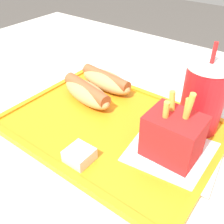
# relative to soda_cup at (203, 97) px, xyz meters

# --- Properties ---
(food_tray) EXTENTS (0.40, 0.29, 0.01)m
(food_tray) POSITION_rel_soda_cup_xyz_m (-0.13, -0.09, -0.07)
(food_tray) COLOR orange
(food_tray) RESTS_ON dining_table
(paper_napkin) EXTENTS (0.16, 0.14, 0.00)m
(paper_napkin) POSITION_rel_soda_cup_xyz_m (-0.00, -0.09, -0.06)
(paper_napkin) COLOR white
(paper_napkin) RESTS_ON food_tray
(soda_cup) EXTENTS (0.08, 0.08, 0.17)m
(soda_cup) POSITION_rel_soda_cup_xyz_m (0.00, 0.00, 0.00)
(soda_cup) COLOR red
(soda_cup) RESTS_ON food_tray
(hot_dog_far) EXTENTS (0.15, 0.07, 0.04)m
(hot_dog_far) POSITION_rel_soda_cup_xyz_m (-0.22, 0.01, -0.04)
(hot_dog_far) COLOR tan
(hot_dog_far) RESTS_ON food_tray
(hot_dog_near) EXTENTS (0.15, 0.08, 0.04)m
(hot_dog_near) POSITION_rel_soda_cup_xyz_m (-0.22, -0.06, -0.04)
(hot_dog_near) COLOR tan
(hot_dog_near) RESTS_ON food_tray
(fries_carton) EXTENTS (0.09, 0.07, 0.12)m
(fries_carton) POSITION_rel_soda_cup_xyz_m (-0.01, -0.10, -0.03)
(fries_carton) COLOR red
(fries_carton) RESTS_ON food_tray
(sauce_cup_mayo) EXTENTS (0.04, 0.04, 0.02)m
(sauce_cup_mayo) POSITION_rel_soda_cup_xyz_m (-0.12, -0.20, -0.05)
(sauce_cup_mayo) COLOR silver
(sauce_cup_mayo) RESTS_ON food_tray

